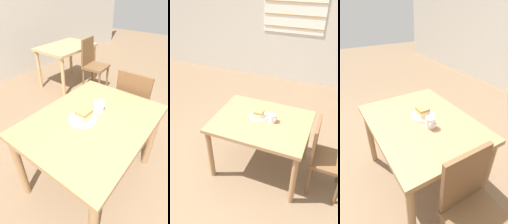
{
  "view_description": "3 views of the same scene",
  "coord_description": "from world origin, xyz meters",
  "views": [
    {
      "loc": [
        -0.78,
        -0.22,
        1.54
      ],
      "look_at": [
        0.04,
        0.4,
        0.8
      ],
      "focal_mm": 28.0,
      "sensor_mm": 36.0,
      "label": 1
    },
    {
      "loc": [
        0.77,
        -1.49,
        2.16
      ],
      "look_at": [
        -0.0,
        0.38,
        0.8
      ],
      "focal_mm": 35.0,
      "sensor_mm": 36.0,
      "label": 2
    },
    {
      "loc": [
        1.17,
        -0.24,
        1.57
      ],
      "look_at": [
        0.04,
        0.42,
        0.76
      ],
      "focal_mm": 28.0,
      "sensor_mm": 36.0,
      "label": 3
    }
  ],
  "objects": [
    {
      "name": "ground_plane",
      "position": [
        0.0,
        0.0,
        0.0
      ],
      "size": [
        14.0,
        14.0,
        0.0
      ],
      "primitive_type": "plane",
      "color": "#7A6047"
    },
    {
      "name": "dining_table_near",
      "position": [
        0.09,
        0.37,
        0.62
      ],
      "size": [
        1.07,
        0.82,
        0.72
      ],
      "color": "#9E754C",
      "rests_on": "ground_plane"
    },
    {
      "name": "dining_table_far",
      "position": [
        1.5,
        1.92,
        0.6
      ],
      "size": [
        0.96,
        0.68,
        0.71
      ],
      "color": "tan",
      "rests_on": "ground_plane"
    },
    {
      "name": "chair_near_window",
      "position": [
        0.81,
        0.32,
        0.49
      ],
      "size": [
        0.36,
        0.36,
        0.89
      ],
      "rotation": [
        0.0,
        0.0,
        1.57
      ],
      "color": "brown",
      "rests_on": "ground_plane"
    },
    {
      "name": "chair_far_corner",
      "position": [
        1.56,
        1.4,
        0.49
      ],
      "size": [
        0.4,
        0.4,
        0.89
      ],
      "rotation": [
        0.0,
        0.0,
        0.1
      ],
      "color": "brown",
      "rests_on": "ground_plane"
    },
    {
      "name": "plate",
      "position": [
        0.04,
        0.42,
        0.73
      ],
      "size": [
        0.21,
        0.21,
        0.01
      ],
      "color": "white",
      "rests_on": "dining_table_near"
    },
    {
      "name": "cake_slice",
      "position": [
        0.04,
        0.41,
        0.77
      ],
      "size": [
        0.1,
        0.09,
        0.08
      ],
      "color": "#E5CC89",
      "rests_on": "plate"
    },
    {
      "name": "coffee_mug",
      "position": [
        0.21,
        0.39,
        0.77
      ],
      "size": [
        0.09,
        0.08,
        0.09
      ],
      "color": "white",
      "rests_on": "dining_table_near"
    }
  ]
}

